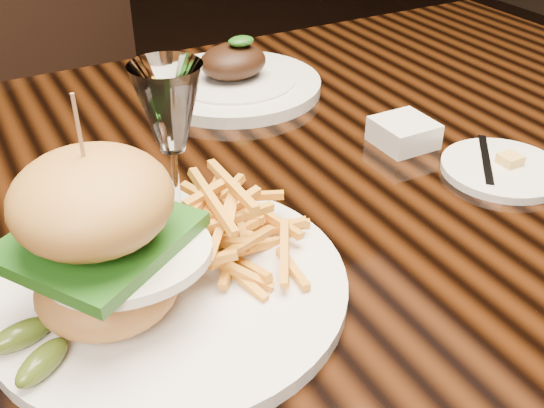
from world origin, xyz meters
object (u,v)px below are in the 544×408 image
chair_far (87,86)px  dining_table (231,231)px  wine_glass (170,115)px  far_dish (234,81)px  burger_plate (159,246)px

chair_far → dining_table: bearing=-113.3°
dining_table → chair_far: size_ratio=1.68×
wine_glass → far_dish: (0.21, 0.31, -0.12)m
chair_far → far_dish: bearing=-103.3°
far_dish → chair_far: bearing=98.1°
dining_table → far_dish: far_dish is taller
chair_far → wine_glass: bearing=-118.6°
dining_table → burger_plate: (-0.14, -0.16, 0.13)m
dining_table → far_dish: 0.28m
burger_plate → dining_table: bearing=27.8°
dining_table → wine_glass: size_ratio=8.58×
dining_table → wine_glass: (-0.09, -0.08, 0.21)m
burger_plate → wine_glass: burger_plate is taller
wine_glass → dining_table: bearing=39.6°
wine_glass → far_dish: bearing=55.8°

